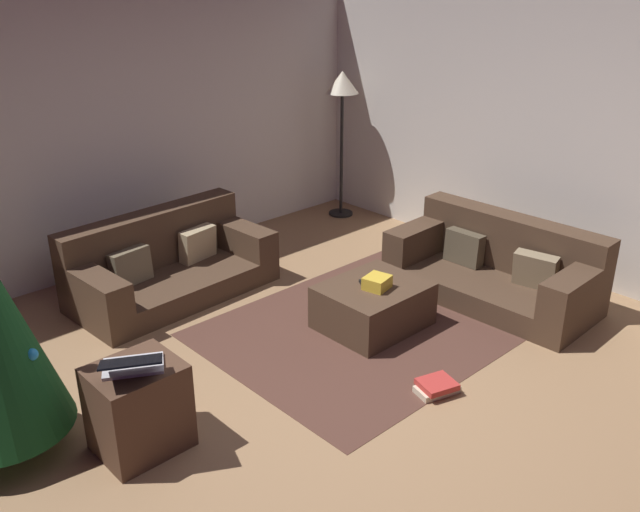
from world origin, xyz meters
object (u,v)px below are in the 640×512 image
(tv_remote, at_px, (365,284))
(corner_lamp, at_px, (342,94))
(laptop, at_px, (132,364))
(couch_left, at_px, (166,264))
(ottoman, at_px, (373,306))
(couch_right, at_px, (497,268))
(side_table, at_px, (139,408))
(gift_box, at_px, (377,282))
(book_stack, at_px, (437,387))

(tv_remote, distance_m, corner_lamp, 2.89)
(tv_remote, bearing_deg, laptop, -145.77)
(couch_left, distance_m, corner_lamp, 2.86)
(ottoman, height_order, corner_lamp, corner_lamp)
(ottoman, relative_size, tv_remote, 5.11)
(laptop, xyz_separation_m, corner_lamp, (3.89, 2.21, 0.79))
(couch_left, xyz_separation_m, couch_right, (2.10, -2.06, 0.00))
(side_table, height_order, corner_lamp, corner_lamp)
(couch_right, relative_size, tv_remote, 11.30)
(couch_left, relative_size, gift_box, 9.26)
(tv_remote, xyz_separation_m, corner_lamp, (1.76, 2.04, 1.03))
(couch_right, xyz_separation_m, tv_remote, (-1.27, 0.41, 0.11))
(gift_box, distance_m, corner_lamp, 2.92)
(tv_remote, relative_size, book_stack, 0.49)
(couch_left, relative_size, laptop, 3.71)
(corner_lamp, bearing_deg, couch_left, -171.24)
(ottoman, distance_m, gift_box, 0.24)
(ottoman, xyz_separation_m, gift_box, (-0.02, -0.05, 0.23))
(tv_remote, relative_size, laptop, 0.33)
(couch_right, bearing_deg, gift_box, 73.84)
(tv_remote, height_order, laptop, laptop)
(book_stack, relative_size, corner_lamp, 0.20)
(side_table, bearing_deg, ottoman, 1.97)
(couch_right, bearing_deg, ottoman, 71.24)
(couch_left, bearing_deg, ottoman, 114.68)
(couch_right, height_order, laptop, laptop)
(tv_remote, bearing_deg, couch_right, 11.64)
(couch_left, relative_size, side_table, 3.18)
(ottoman, height_order, side_table, side_table)
(gift_box, xyz_separation_m, laptop, (-2.16, -0.07, 0.21))
(side_table, bearing_deg, tv_remote, 3.29)
(ottoman, xyz_separation_m, side_table, (-2.16, -0.07, 0.10))
(side_table, bearing_deg, book_stack, -26.42)
(book_stack, bearing_deg, gift_box, 68.49)
(tv_remote, relative_size, corner_lamp, 0.10)
(gift_box, relative_size, laptop, 0.40)
(couch_right, distance_m, tv_remote, 1.34)
(laptop, xyz_separation_m, book_stack, (1.81, -0.84, -0.58))
(laptop, bearing_deg, couch_right, -4.15)
(gift_box, relative_size, corner_lamp, 0.12)
(gift_box, distance_m, laptop, 2.17)
(couch_right, bearing_deg, couch_left, 43.65)
(ottoman, bearing_deg, corner_lamp, 50.83)
(gift_box, bearing_deg, side_table, -179.46)
(couch_left, height_order, couch_right, couch_left)
(couch_left, bearing_deg, corner_lamp, -174.20)
(gift_box, height_order, corner_lamp, corner_lamp)
(couch_right, height_order, corner_lamp, corner_lamp)
(laptop, distance_m, book_stack, 2.07)
(gift_box, xyz_separation_m, book_stack, (-0.36, -0.90, -0.37))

